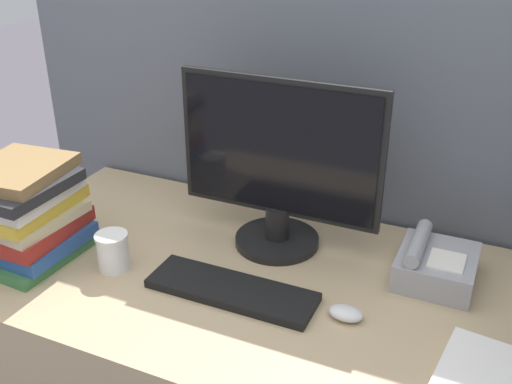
% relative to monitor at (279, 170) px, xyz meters
% --- Properties ---
extents(cubicle_panel_rear, '(1.80, 0.04, 1.48)m').
position_rel_monitor_xyz_m(cubicle_panel_rear, '(-0.01, 0.25, -0.25)').
color(cubicle_panel_rear, slate).
rests_on(cubicle_panel_rear, ground_plane).
extents(monitor, '(0.52, 0.22, 0.44)m').
position_rel_monitor_xyz_m(monitor, '(0.00, 0.00, 0.00)').
color(monitor, black).
rests_on(monitor, desk).
extents(keyboard, '(0.39, 0.12, 0.02)m').
position_rel_monitor_xyz_m(keyboard, '(-0.01, -0.25, -0.20)').
color(keyboard, black).
rests_on(keyboard, desk).
extents(mouse, '(0.08, 0.05, 0.03)m').
position_rel_monitor_xyz_m(mouse, '(0.25, -0.23, -0.20)').
color(mouse, silver).
rests_on(mouse, desk).
extents(coffee_cup, '(0.08, 0.08, 0.09)m').
position_rel_monitor_xyz_m(coffee_cup, '(-0.32, -0.27, -0.16)').
color(coffee_cup, white).
rests_on(coffee_cup, desk).
extents(book_stack, '(0.24, 0.27, 0.24)m').
position_rel_monitor_xyz_m(book_stack, '(-0.54, -0.30, -0.09)').
color(book_stack, '#38723F').
rests_on(book_stack, desk).
extents(desk_telephone, '(0.18, 0.19, 0.11)m').
position_rel_monitor_xyz_m(desk_telephone, '(0.40, -0.00, -0.17)').
color(desk_telephone, '#99999E').
rests_on(desk_telephone, desk).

